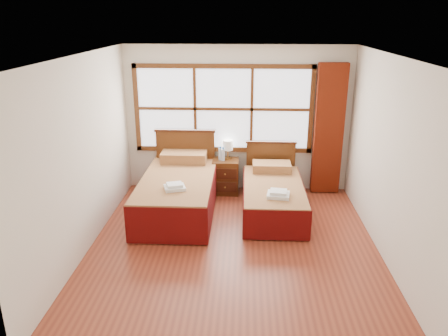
{
  "coord_description": "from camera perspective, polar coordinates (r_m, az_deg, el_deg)",
  "views": [
    {
      "loc": [
        0.13,
        -5.38,
        3.07
      ],
      "look_at": [
        -0.16,
        0.7,
        0.93
      ],
      "focal_mm": 35.0,
      "sensor_mm": 36.0,
      "label": 1
    }
  ],
  "objects": [
    {
      "name": "wall_left",
      "position": [
        6.05,
        -17.98,
        1.42
      ],
      "size": [
        0.0,
        4.5,
        4.5
      ],
      "primitive_type": "plane",
      "rotation": [
        1.57,
        0.0,
        1.57
      ],
      "color": "silver",
      "rests_on": "floor"
    },
    {
      "name": "towels_right",
      "position": [
        6.57,
        7.11,
        -3.38
      ],
      "size": [
        0.36,
        0.33,
        0.1
      ],
      "rotation": [
        0.0,
        0.0,
        -0.13
      ],
      "color": "white",
      "rests_on": "bed_right"
    },
    {
      "name": "wall_back",
      "position": [
        7.84,
        1.77,
        6.34
      ],
      "size": [
        4.0,
        0.0,
        4.0
      ],
      "primitive_type": "plane",
      "rotation": [
        1.57,
        0.0,
        0.0
      ],
      "color": "silver",
      "rests_on": "floor"
    },
    {
      "name": "bed_right",
      "position": [
        7.16,
        6.41,
        -3.6
      ],
      "size": [
        0.97,
        1.99,
        0.94
      ],
      "color": "#3D1B0C",
      "rests_on": "floor"
    },
    {
      "name": "ceiling",
      "position": [
        5.4,
        1.42,
        14.4
      ],
      "size": [
        4.5,
        4.5,
        0.0
      ],
      "primitive_type": "plane",
      "rotation": [
        3.14,
        0.0,
        0.0
      ],
      "color": "white",
      "rests_on": "wall_back"
    },
    {
      "name": "bottle_far",
      "position": [
        7.72,
        -0.12,
        1.77
      ],
      "size": [
        0.06,
        0.06,
        0.24
      ],
      "color": "silver",
      "rests_on": "nightstand"
    },
    {
      "name": "nightstand",
      "position": [
        7.88,
        0.21,
        -1.09
      ],
      "size": [
        0.47,
        0.46,
        0.62
      ],
      "color": "#542C12",
      "rests_on": "floor"
    },
    {
      "name": "window",
      "position": [
        7.76,
        -0.09,
        7.74
      ],
      "size": [
        3.16,
        0.06,
        1.56
      ],
      "color": "white",
      "rests_on": "wall_back"
    },
    {
      "name": "lamp",
      "position": [
        7.76,
        0.51,
        2.92
      ],
      "size": [
        0.18,
        0.18,
        0.35
      ],
      "color": "gold",
      "rests_on": "nightstand"
    },
    {
      "name": "towels_left",
      "position": [
        6.56,
        -6.46,
        -2.44
      ],
      "size": [
        0.37,
        0.34,
        0.09
      ],
      "rotation": [
        0.0,
        0.0,
        0.31
      ],
      "color": "white",
      "rests_on": "bed_left"
    },
    {
      "name": "bottle_near",
      "position": [
        7.75,
        -0.49,
        1.88
      ],
      "size": [
        0.07,
        0.07,
        0.25
      ],
      "color": "silver",
      "rests_on": "nightstand"
    },
    {
      "name": "bed_left",
      "position": [
        7.2,
        -5.94,
        -2.95
      ],
      "size": [
        1.16,
        2.25,
        1.13
      ],
      "color": "#3D1B0C",
      "rests_on": "floor"
    },
    {
      "name": "wall_right",
      "position": [
        5.96,
        20.9,
        0.82
      ],
      "size": [
        0.0,
        4.5,
        4.5
      ],
      "primitive_type": "plane",
      "rotation": [
        1.57,
        0.0,
        -1.57
      ],
      "color": "silver",
      "rests_on": "floor"
    },
    {
      "name": "curtain",
      "position": [
        7.87,
        13.51,
        4.89
      ],
      "size": [
        0.5,
        0.16,
        2.3
      ],
      "primitive_type": "cube",
      "color": "#671B0A",
      "rests_on": "wall_back"
    },
    {
      "name": "floor",
      "position": [
        6.2,
        1.22,
        -10.3
      ],
      "size": [
        4.5,
        4.5,
        0.0
      ],
      "primitive_type": "plane",
      "color": "brown",
      "rests_on": "ground"
    }
  ]
}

